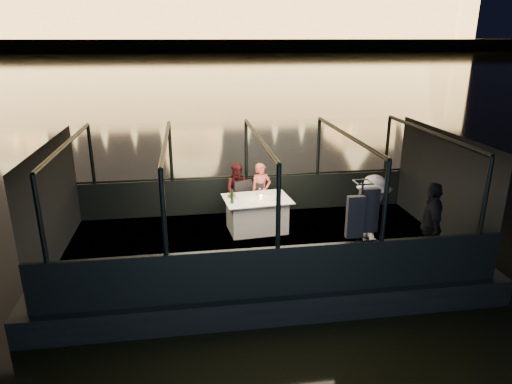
{
  "coord_description": "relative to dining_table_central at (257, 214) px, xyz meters",
  "views": [
    {
      "loc": [
        -1.36,
        -8.66,
        4.67
      ],
      "look_at": [
        0.0,
        0.4,
        1.55
      ],
      "focal_mm": 32.0,
      "sensor_mm": 36.0,
      "label": 1
    }
  ],
  "objects": [
    {
      "name": "gunwale_port",
      "position": [
        -0.08,
        1.21,
        0.06
      ],
      "size": [
        8.0,
        0.08,
        0.9
      ],
      "primitive_type": "cube",
      "color": "black",
      "rests_on": "boat_deck"
    },
    {
      "name": "canopy_ribs",
      "position": [
        -0.08,
        -0.79,
        0.76
      ],
      "size": [
        8.0,
        4.0,
        2.3
      ],
      "primitive_type": null,
      "color": "black",
      "rests_on": "boat_deck"
    },
    {
      "name": "wine_glass_red",
      "position": [
        0.09,
        0.17,
        0.48
      ],
      "size": [
        0.08,
        0.08,
        0.17
      ],
      "primitive_type": null,
      "rotation": [
        0.0,
        0.0,
        0.37
      ],
      "color": "silver",
      "rests_on": "dining_table_central"
    },
    {
      "name": "cabin_glass_port",
      "position": [
        -0.08,
        1.21,
        1.21
      ],
      "size": [
        8.0,
        0.02,
        1.4
      ],
      "primitive_type": null,
      "color": "#99B2B2",
      "rests_on": "gunwale_port"
    },
    {
      "name": "chair_port_left",
      "position": [
        -0.24,
        0.45,
        0.06
      ],
      "size": [
        0.6,
        0.6,
        0.97
      ],
      "primitive_type": "cube",
      "rotation": [
        0.0,
        0.0,
        0.41
      ],
      "color": "black",
      "rests_on": "boat_deck"
    },
    {
      "name": "wine_glass_empty",
      "position": [
        -0.05,
        -0.23,
        0.48
      ],
      "size": [
        0.08,
        0.08,
        0.21
      ],
      "primitive_type": null,
      "rotation": [
        0.0,
        0.0,
        0.11
      ],
      "color": "silver",
      "rests_on": "dining_table_central"
    },
    {
      "name": "dining_table_central",
      "position": [
        0.0,
        0.0,
        0.0
      ],
      "size": [
        1.55,
        1.19,
        0.77
      ],
      "primitive_type": "cube",
      "rotation": [
        0.0,
        0.0,
        0.1
      ],
      "color": "silver",
      "rests_on": "boat_deck"
    },
    {
      "name": "wine_bottle",
      "position": [
        -0.58,
        -0.23,
        0.53
      ],
      "size": [
        0.08,
        0.08,
        0.32
      ],
      "primitive_type": "cylinder",
      "rotation": [
        0.0,
        0.0,
        -0.21
      ],
      "color": "#123413",
      "rests_on": "dining_table_central"
    },
    {
      "name": "end_wall_fore",
      "position": [
        -4.08,
        -0.79,
        0.76
      ],
      "size": [
        0.02,
        4.0,
        2.3
      ],
      "primitive_type": null,
      "color": "black",
      "rests_on": "boat_deck"
    },
    {
      "name": "coat_stand",
      "position": [
        1.41,
        -2.52,
        0.51
      ],
      "size": [
        0.54,
        0.43,
        1.92
      ],
      "primitive_type": null,
      "rotation": [
        0.0,
        0.0,
        0.01
      ],
      "color": "black",
      "rests_on": "boat_deck"
    },
    {
      "name": "chair_port_right",
      "position": [
        0.06,
        0.52,
        0.06
      ],
      "size": [
        0.55,
        0.55,
        0.89
      ],
      "primitive_type": "cube",
      "rotation": [
        0.0,
        0.0,
        -0.4
      ],
      "color": "black",
      "rests_on": "boat_deck"
    },
    {
      "name": "plate_far",
      "position": [
        -0.44,
        0.11,
        0.39
      ],
      "size": [
        0.26,
        0.26,
        0.01
      ],
      "primitive_type": "cylinder",
      "rotation": [
        0.0,
        0.0,
        0.28
      ],
      "color": "silver",
      "rests_on": "dining_table_central"
    },
    {
      "name": "cabin_glass_starboard",
      "position": [
        -0.08,
        -2.79,
        1.21
      ],
      "size": [
        8.0,
        0.02,
        1.4
      ],
      "primitive_type": null,
      "color": "#99B2B2",
      "rests_on": "gunwale_starboard"
    },
    {
      "name": "wine_glass_white",
      "position": [
        -0.58,
        -0.1,
        0.48
      ],
      "size": [
        0.07,
        0.07,
        0.19
      ],
      "primitive_type": null,
      "rotation": [
        0.0,
        0.0,
        -0.13
      ],
      "color": "silver",
      "rests_on": "dining_table_central"
    },
    {
      "name": "gunwale_starboard",
      "position": [
        -0.08,
        -2.79,
        0.06
      ],
      "size": [
        8.0,
        0.08,
        0.9
      ],
      "primitive_type": "cube",
      "color": "black",
      "rests_on": "boat_deck"
    },
    {
      "name": "person_man_maroon",
      "position": [
        -0.32,
        0.82,
        0.36
      ],
      "size": [
        0.75,
        0.63,
        1.37
      ],
      "primitive_type": "imported",
      "rotation": [
        0.0,
        0.0,
        -0.21
      ],
      "color": "#401214",
      "rests_on": "boat_deck"
    },
    {
      "name": "boat_hull",
      "position": [
        -0.08,
        -0.79,
        -0.89
      ],
      "size": [
        8.6,
        4.4,
        1.0
      ],
      "primitive_type": "cube",
      "color": "black",
      "rests_on": "river_water"
    },
    {
      "name": "boat_deck",
      "position": [
        -0.08,
        -0.79,
        -0.41
      ],
      "size": [
        8.0,
        4.0,
        0.04
      ],
      "primitive_type": "cube",
      "color": "black",
      "rests_on": "boat_hull"
    },
    {
      "name": "embankment",
      "position": [
        -0.08,
        209.21,
        0.11
      ],
      "size": [
        400.0,
        140.0,
        6.0
      ],
      "primitive_type": "cube",
      "color": "#423D33",
      "rests_on": "ground"
    },
    {
      "name": "cabin_roof_glass",
      "position": [
        -0.08,
        -0.79,
        1.91
      ],
      "size": [
        8.0,
        4.0,
        0.02
      ],
      "primitive_type": null,
      "color": "#99B2B2",
      "rests_on": "boat_deck"
    },
    {
      "name": "bread_basket",
      "position": [
        -0.55,
        0.16,
        0.42
      ],
      "size": [
        0.23,
        0.23,
        0.07
      ],
      "primitive_type": "cylinder",
      "rotation": [
        0.0,
        0.0,
        -0.37
      ],
      "color": "brown",
      "rests_on": "dining_table_central"
    },
    {
      "name": "river_water",
      "position": [
        -0.08,
        79.21,
        -0.89
      ],
      "size": [
        500.0,
        500.0,
        0.0
      ],
      "primitive_type": "plane",
      "color": "black",
      "rests_on": "ground"
    },
    {
      "name": "passenger_stripe",
      "position": [
        1.91,
        -1.89,
        0.47
      ],
      "size": [
        1.0,
        1.3,
        1.77
      ],
      "primitive_type": "imported",
      "rotation": [
        0.0,
        0.0,
        1.21
      ],
      "color": "white",
      "rests_on": "boat_deck"
    },
    {
      "name": "end_wall_aft",
      "position": [
        3.92,
        -0.79,
        0.76
      ],
      "size": [
        0.02,
        4.0,
        2.3
      ],
      "primitive_type": null,
      "color": "black",
      "rests_on": "boat_deck"
    },
    {
      "name": "person_woman_coral",
      "position": [
        0.21,
        0.72,
        0.36
      ],
      "size": [
        0.55,
        0.43,
        1.36
      ],
      "primitive_type": "imported",
      "rotation": [
        0.0,
        0.0,
        0.22
      ],
      "color": "#E16252",
      "rests_on": "boat_deck"
    },
    {
      "name": "amber_candle",
      "position": [
        0.08,
        -0.05,
        0.42
      ],
      "size": [
        0.07,
        0.07,
        0.09
      ],
      "primitive_type": "cylinder",
      "rotation": [
        0.0,
        0.0,
        0.21
      ],
      "color": "yellow",
      "rests_on": "dining_table_central"
    },
    {
      "name": "plate_near",
      "position": [
        0.28,
        -0.12,
        0.39
      ],
      "size": [
        0.34,
        0.34,
        0.02
      ],
      "primitive_type": "cylinder",
      "rotation": [
        0.0,
        0.0,
        -0.39
      ],
      "color": "silver",
      "rests_on": "dining_table_central"
    },
    {
      "name": "passenger_dark",
      "position": [
        2.95,
        -2.17,
        0.47
      ],
      "size": [
        0.69,
        1.07,
        1.68
      ],
      "primitive_type": "imported",
      "rotation": [
        0.0,
        0.0,
        4.41
      ],
      "color": "black",
      "rests_on": "boat_deck"
    }
  ]
}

